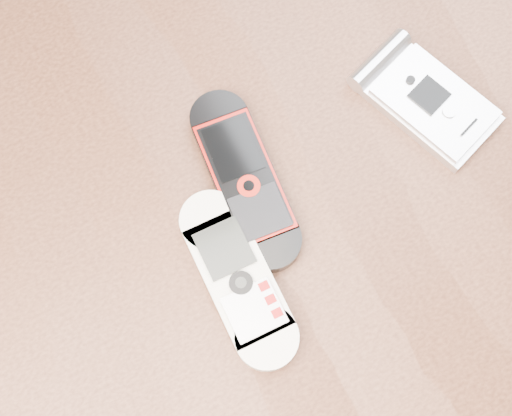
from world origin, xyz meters
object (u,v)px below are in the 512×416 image
(table, at_px, (251,249))
(nokia_white, at_px, (238,278))
(nokia_black_red, at_px, (244,179))
(motorola_razr, at_px, (430,102))

(table, distance_m, nokia_white, 0.12)
(nokia_black_red, bearing_deg, table, -102.87)
(table, xyz_separation_m, motorola_razr, (0.16, 0.01, 0.11))
(nokia_black_red, bearing_deg, nokia_white, -115.14)
(table, xyz_separation_m, nokia_black_red, (0.01, 0.02, 0.11))
(table, height_order, motorola_razr, motorola_razr)
(nokia_white, bearing_deg, motorola_razr, 17.35)
(table, relative_size, nokia_white, 8.78)
(nokia_white, xyz_separation_m, motorola_razr, (0.19, 0.05, 0.00))
(nokia_white, xyz_separation_m, nokia_black_red, (0.04, 0.06, -0.00))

